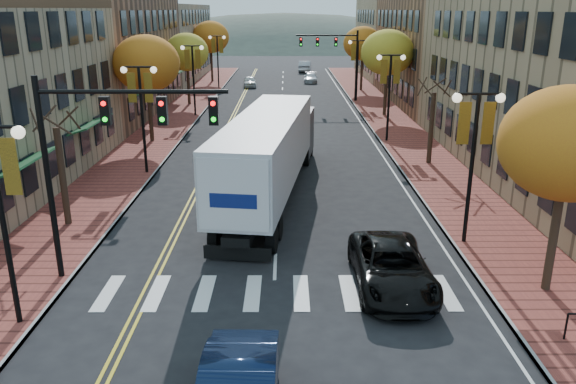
{
  "coord_description": "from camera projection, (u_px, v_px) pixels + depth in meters",
  "views": [
    {
      "loc": [
        0.4,
        -14.63,
        8.96
      ],
      "look_at": [
        0.48,
        6.04,
        2.2
      ],
      "focal_mm": 35.0,
      "sensor_mm": 36.0,
      "label": 1
    }
  ],
  "objects": [
    {
      "name": "ground",
      "position": [
        273.0,
        325.0,
        16.69
      ],
      "size": [
        200.0,
        200.0,
        0.0
      ],
      "primitive_type": "plane",
      "color": "black",
      "rests_on": "ground"
    },
    {
      "name": "sidewalk_left",
      "position": [
        175.0,
        119.0,
        47.53
      ],
      "size": [
        4.0,
        85.0,
        0.15
      ],
      "primitive_type": "cube",
      "color": "brown",
      "rests_on": "ground"
    },
    {
      "name": "sidewalk_right",
      "position": [
        387.0,
        119.0,
        47.59
      ],
      "size": [
        4.0,
        85.0,
        0.15
      ],
      "primitive_type": "cube",
      "color": "brown",
      "rests_on": "ground"
    },
    {
      "name": "building_left_mid",
      "position": [
        87.0,
        50.0,
        49.14
      ],
      "size": [
        12.0,
        24.0,
        11.0
      ],
      "primitive_type": "cube",
      "color": "brown",
      "rests_on": "ground"
    },
    {
      "name": "building_left_far",
      "position": [
        153.0,
        43.0,
        73.13
      ],
      "size": [
        12.0,
        26.0,
        9.5
      ],
      "primitive_type": "cube",
      "color": "#9E8966",
      "rests_on": "ground"
    },
    {
      "name": "building_right_mid",
      "position": [
        470.0,
        51.0,
        55.12
      ],
      "size": [
        15.0,
        24.0,
        10.0
      ],
      "primitive_type": "cube",
      "color": "brown",
      "rests_on": "ground"
    },
    {
      "name": "building_right_far",
      "position": [
        419.0,
        36.0,
        75.88
      ],
      "size": [
        15.0,
        20.0,
        11.0
      ],
      "primitive_type": "cube",
      "color": "#9E8966",
      "rests_on": "ground"
    },
    {
      "name": "tree_left_a",
      "position": [
        63.0,
        177.0,
        23.57
      ],
      "size": [
        0.28,
        0.28,
        4.2
      ],
      "color": "#382619",
      "rests_on": "sidewalk_left"
    },
    {
      "name": "tree_left_b",
      "position": [
        146.0,
        64.0,
        37.78
      ],
      "size": [
        4.48,
        4.48,
        7.21
      ],
      "color": "#382619",
      "rests_on": "sidewalk_left"
    },
    {
      "name": "tree_left_c",
      "position": [
        187.0,
        52.0,
        53.11
      ],
      "size": [
        4.16,
        4.16,
        6.69
      ],
      "color": "#382619",
      "rests_on": "sidewalk_left"
    },
    {
      "name": "tree_left_d",
      "position": [
        211.0,
        37.0,
        70.04
      ],
      "size": [
        4.61,
        4.61,
        7.42
      ],
      "color": "#382619",
      "rests_on": "sidewalk_left"
    },
    {
      "name": "tree_right_a",
      "position": [
        568.0,
        144.0,
        17.06
      ],
      "size": [
        4.16,
        4.16,
        6.69
      ],
      "color": "#382619",
      "rests_on": "sidewalk_right"
    },
    {
      "name": "tree_right_b",
      "position": [
        431.0,
        128.0,
        33.14
      ],
      "size": [
        0.28,
        0.28,
        4.2
      ],
      "color": "#382619",
      "rests_on": "sidewalk_right"
    },
    {
      "name": "tree_right_c",
      "position": [
        388.0,
        53.0,
        47.35
      ],
      "size": [
        4.48,
        4.48,
        7.21
      ],
      "color": "#382619",
      "rests_on": "sidewalk_right"
    },
    {
      "name": "tree_right_d",
      "position": [
        363.0,
        43.0,
        62.6
      ],
      "size": [
        4.35,
        4.35,
        7.0
      ],
      "color": "#382619",
      "rests_on": "sidewalk_right"
    },
    {
      "name": "lamp_left_b",
      "position": [
        141.0,
        99.0,
        30.54
      ],
      "size": [
        1.96,
        0.36,
        6.05
      ],
      "color": "black",
      "rests_on": "ground"
    },
    {
      "name": "lamp_left_c",
      "position": [
        193.0,
        67.0,
        47.65
      ],
      "size": [
        1.96,
        0.36,
        6.05
      ],
      "color": "black",
      "rests_on": "ground"
    },
    {
      "name": "lamp_left_d",
      "position": [
        217.0,
        51.0,
        64.75
      ],
      "size": [
        1.96,
        0.36,
        6.05
      ],
      "color": "black",
      "rests_on": "ground"
    },
    {
      "name": "lamp_right_a",
      "position": [
        474.0,
        139.0,
        21.09
      ],
      "size": [
        1.96,
        0.36,
        6.05
      ],
      "color": "black",
      "rests_on": "ground"
    },
    {
      "name": "lamp_right_b",
      "position": [
        390.0,
        81.0,
        38.2
      ],
      "size": [
        1.96,
        0.36,
        6.05
      ],
      "color": "black",
      "rests_on": "ground"
    },
    {
      "name": "lamp_right_c",
      "position": [
        358.0,
        59.0,
        55.3
      ],
      "size": [
        1.96,
        0.36,
        6.05
      ],
      "color": "black",
      "rests_on": "ground"
    },
    {
      "name": "traffic_mast_near",
      "position": [
        103.0,
        141.0,
        17.99
      ],
      "size": [
        6.1,
        0.35,
        7.0
      ],
      "color": "black",
      "rests_on": "ground"
    },
    {
      "name": "traffic_mast_far",
      "position": [
        337.0,
        52.0,
        55.1
      ],
      "size": [
        6.1,
        0.34,
        7.0
      ],
      "color": "black",
      "rests_on": "ground"
    },
    {
      "name": "semi_truck",
      "position": [
        271.0,
        147.0,
        27.53
      ],
      "size": [
        5.0,
        17.21,
        4.25
      ],
      "rotation": [
        0.0,
        0.0,
        -0.14
      ],
      "color": "black",
      "rests_on": "ground"
    },
    {
      "name": "black_suv",
      "position": [
        392.0,
        267.0,
        18.76
      ],
      "size": [
        2.48,
        5.36,
        1.49
      ],
      "primitive_type": "imported",
      "rotation": [
        0.0,
        0.0,
        0.0
      ],
      "color": "black",
      "rests_on": "ground"
    },
    {
      "name": "car_far_white",
      "position": [
        250.0,
        81.0,
        67.5
      ],
      "size": [
        1.8,
        3.84,
        1.27
      ],
      "primitive_type": "imported",
      "rotation": [
        0.0,
        0.0,
        0.08
      ],
      "color": "silver",
      "rests_on": "ground"
    },
    {
      "name": "car_far_silver",
      "position": [
        311.0,
        78.0,
        71.48
      ],
      "size": [
        1.87,
        4.18,
        1.19
      ],
      "primitive_type": "imported",
      "rotation": [
        0.0,
        0.0,
        -0.05
      ],
      "color": "#B6B7BF",
      "rests_on": "ground"
    },
    {
      "name": "car_far_oncoming",
      "position": [
        305.0,
        66.0,
        83.5
      ],
      "size": [
        2.09,
        4.98,
        1.6
      ],
      "primitive_type": "imported",
      "rotation": [
        0.0,
        0.0,
        3.06
      ],
      "color": "#A6A6AE",
      "rests_on": "ground"
    }
  ]
}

